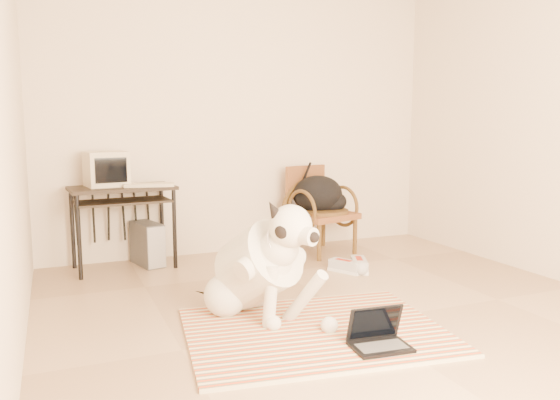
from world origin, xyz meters
TOP-DOWN VIEW (x-y plane):
  - floor at (0.00, 0.00)m, footprint 4.50×4.50m
  - wall_back at (0.00, 2.25)m, footprint 4.50×0.00m
  - wall_left at (-2.00, 0.00)m, footprint 0.00×4.50m
  - rug at (-0.35, -0.05)m, footprint 1.72×1.40m
  - dog at (-0.58, 0.32)m, footprint 0.70×1.04m
  - laptop at (-0.13, -0.42)m, footprint 0.35×0.27m
  - computer_desk at (-1.24, 1.96)m, footprint 0.92×0.56m
  - crt_monitor at (-1.36, 2.04)m, footprint 0.39×0.37m
  - desk_keyboard at (-1.02, 1.87)m, footprint 0.45×0.24m
  - pc_tower at (-1.03, 2.01)m, footprint 0.27×0.45m
  - rattan_chair at (0.63, 1.86)m, footprint 0.68×0.67m
  - backpack at (0.65, 1.87)m, footprint 0.55×0.42m
  - sneaker_left at (0.51, 1.09)m, footprint 0.25×0.32m
  - sneaker_right at (0.64, 1.08)m, footprint 0.24×0.33m

SIDE VIEW (x-z plane):
  - floor at x=0.00m, z-range 0.00..0.00m
  - rug at x=-0.35m, z-range 0.00..0.02m
  - sneaker_left at x=0.51m, z-range -0.01..0.10m
  - sneaker_right at x=0.64m, z-range -0.01..0.10m
  - laptop at x=-0.13m, z-range -0.04..0.19m
  - pc_tower at x=-1.03m, z-range 0.00..0.39m
  - dog at x=-0.58m, z-range -0.09..0.77m
  - rattan_chair at x=0.63m, z-range 0.00..0.86m
  - backpack at x=0.65m, z-range 0.38..0.76m
  - computer_desk at x=-1.24m, z-range 0.26..1.00m
  - desk_keyboard at x=-1.02m, z-range 0.74..0.76m
  - crt_monitor at x=-1.36m, z-range 0.74..1.04m
  - wall_back at x=0.00m, z-range -0.90..3.60m
  - wall_left at x=-2.00m, z-range -0.90..3.60m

